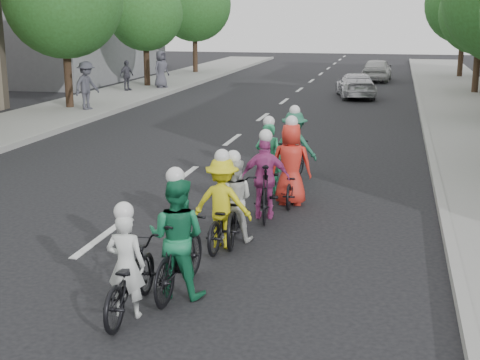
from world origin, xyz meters
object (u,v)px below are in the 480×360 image
(cyclist_0, at_px, (129,275))
(cyclist_4, at_px, (291,173))
(cyclist_1, at_px, (178,246))
(spectator_1, at_px, (127,75))
(cyclist_5, at_px, (269,165))
(spectator_2, at_px, (161,69))
(follow_car_lead, at_px, (356,85))
(cyclist_3, at_px, (266,185))
(follow_car_trail, at_px, (377,70))
(cyclist_7, at_px, (294,152))
(spectator_0, at_px, (87,86))
(cyclist_2, at_px, (223,211))
(cyclist_6, at_px, (234,207))

(cyclist_0, relative_size, cyclist_4, 0.99)
(cyclist_1, bearing_deg, spectator_1, -62.87)
(cyclist_5, relative_size, spectator_2, 0.97)
(follow_car_lead, relative_size, spectator_2, 2.09)
(cyclist_3, relative_size, follow_car_trail, 0.48)
(cyclist_7, relative_size, spectator_0, 0.95)
(cyclist_2, xyz_separation_m, cyclist_5, (0.10, 3.70, 0.01))
(spectator_1, bearing_deg, spectator_0, -146.79)
(cyclist_6, bearing_deg, cyclist_7, -101.47)
(cyclist_2, bearing_deg, cyclist_1, 89.64)
(cyclist_3, height_order, spectator_1, cyclist_3)
(follow_car_lead, distance_m, follow_car_trail, 8.65)
(spectator_0, bearing_deg, cyclist_5, -119.37)
(cyclist_0, bearing_deg, cyclist_1, -121.09)
(spectator_0, relative_size, spectator_2, 1.00)
(cyclist_1, height_order, spectator_0, spectator_0)
(cyclist_2, relative_size, spectator_2, 0.93)
(cyclist_7, height_order, spectator_2, spectator_2)
(cyclist_6, distance_m, follow_car_trail, 30.31)
(cyclist_4, distance_m, follow_car_lead, 19.16)
(cyclist_1, distance_m, cyclist_4, 5.07)
(spectator_2, bearing_deg, spectator_1, 167.28)
(cyclist_7, xyz_separation_m, follow_car_trail, (1.09, 25.79, -0.04))
(follow_car_lead, bearing_deg, cyclist_7, 78.08)
(cyclist_4, relative_size, spectator_2, 0.98)
(cyclist_0, distance_m, follow_car_lead, 24.98)
(cyclist_4, bearing_deg, spectator_2, -65.88)
(cyclist_5, height_order, spectator_1, cyclist_5)
(cyclist_5, bearing_deg, cyclist_3, 98.26)
(cyclist_1, relative_size, cyclist_7, 1.02)
(cyclist_1, relative_size, cyclist_2, 1.05)
(cyclist_5, xyz_separation_m, cyclist_7, (0.38, 1.19, 0.08))
(cyclist_4, bearing_deg, cyclist_3, 70.49)
(cyclist_4, height_order, cyclist_5, cyclist_4)
(cyclist_3, xyz_separation_m, cyclist_4, (0.33, 1.08, 0.01))
(cyclist_0, distance_m, cyclist_7, 7.84)
(cyclist_0, distance_m, follow_car_trail, 33.63)
(cyclist_4, relative_size, cyclist_6, 0.94)
(cyclist_0, relative_size, cyclist_1, 0.99)
(spectator_0, bearing_deg, follow_car_trail, -14.97)
(cyclist_3, height_order, cyclist_5, cyclist_3)
(cyclist_2, height_order, cyclist_6, cyclist_2)
(cyclist_3, xyz_separation_m, follow_car_trail, (1.18, 28.87, 0.02))
(cyclist_3, height_order, follow_car_lead, cyclist_3)
(cyclist_4, xyz_separation_m, follow_car_trail, (0.85, 27.79, 0.01))
(cyclist_0, distance_m, spectator_0, 19.30)
(cyclist_1, bearing_deg, spectator_0, -57.48)
(spectator_2, bearing_deg, cyclist_3, -131.73)
(cyclist_1, height_order, cyclist_2, cyclist_1)
(follow_car_lead, height_order, spectator_1, spectator_1)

